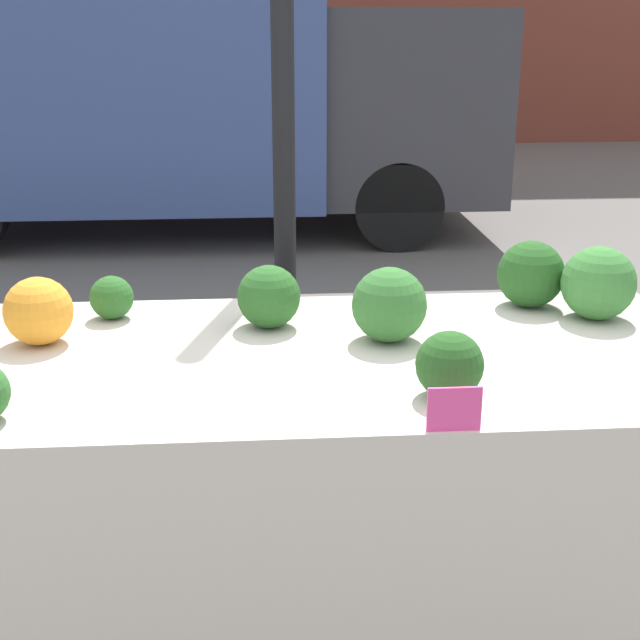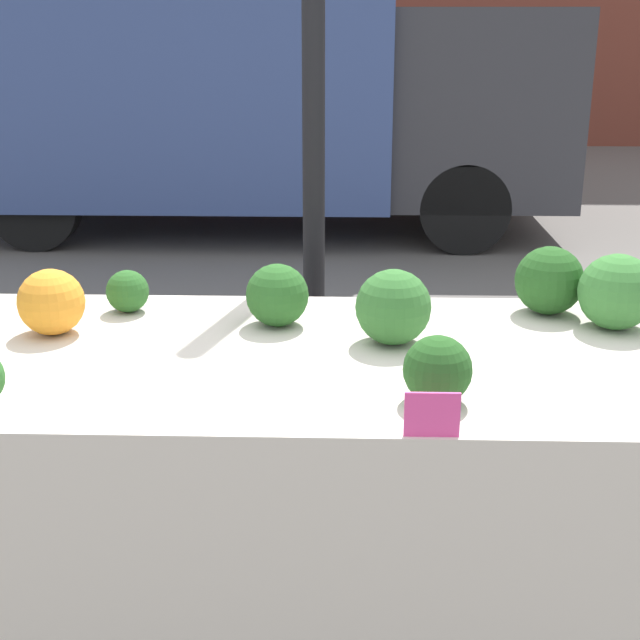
# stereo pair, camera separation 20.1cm
# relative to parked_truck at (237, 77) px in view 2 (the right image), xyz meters

# --- Properties ---
(tent_pole) EXTENTS (0.07, 0.07, 2.42)m
(tent_pole) POSITION_rel_parked_truck_xyz_m (0.75, -4.28, 0.04)
(tent_pole) COLOR black
(tent_pole) RESTS_ON ground_plane
(parked_truck) EXTENTS (4.62, 1.92, 2.21)m
(parked_truck) POSITION_rel_parked_truck_xyz_m (0.00, 0.00, 0.00)
(parked_truck) COLOR #384C84
(parked_truck) RESTS_ON ground_plane
(market_table) EXTENTS (1.83, 0.86, 0.88)m
(market_table) POSITION_rel_parked_truck_xyz_m (0.79, -5.22, -0.40)
(market_table) COLOR beige
(market_table) RESTS_ON ground_plane
(orange_cauliflower) EXTENTS (0.16, 0.16, 0.16)m
(orange_cauliflower) POSITION_rel_parked_truck_xyz_m (0.14, -5.04, -0.21)
(orange_cauliflower) COLOR orange
(orange_cauliflower) RESTS_ON market_table
(broccoli_head_0) EXTENTS (0.18, 0.18, 0.18)m
(broccoli_head_0) POSITION_rel_parked_truck_xyz_m (1.37, -4.85, -0.20)
(broccoli_head_0) COLOR #23511E
(broccoli_head_0) RESTS_ON market_table
(broccoli_head_1) EXTENTS (0.18, 0.18, 0.18)m
(broccoli_head_1) POSITION_rel_parked_truck_xyz_m (0.96, -5.08, -0.20)
(broccoli_head_1) COLOR #336B2D
(broccoli_head_1) RESTS_ON market_table
(broccoli_head_2) EXTENTS (0.11, 0.11, 0.11)m
(broccoli_head_2) POSITION_rel_parked_truck_xyz_m (0.29, -4.87, -0.24)
(broccoli_head_2) COLOR #285B23
(broccoli_head_2) RESTS_ON market_table
(broccoli_head_3) EXTENTS (0.14, 0.14, 0.14)m
(broccoli_head_3) POSITION_rel_parked_truck_xyz_m (1.03, -5.42, -0.22)
(broccoli_head_3) COLOR #23511E
(broccoli_head_3) RESTS_ON market_table
(broccoli_head_5) EXTENTS (0.16, 0.16, 0.16)m
(broccoli_head_5) POSITION_rel_parked_truck_xyz_m (0.68, -4.96, -0.21)
(broccoli_head_5) COLOR #285B23
(broccoli_head_5) RESTS_ON market_table
(broccoli_head_6) EXTENTS (0.19, 0.19, 0.19)m
(broccoli_head_6) POSITION_rel_parked_truck_xyz_m (1.51, -4.96, -0.20)
(broccoli_head_6) COLOR #387533
(broccoli_head_6) RESTS_ON market_table
(price_sign) EXTENTS (0.10, 0.01, 0.09)m
(price_sign) POSITION_rel_parked_truck_xyz_m (1.01, -5.57, -0.25)
(price_sign) COLOR #EF4793
(price_sign) RESTS_ON market_table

